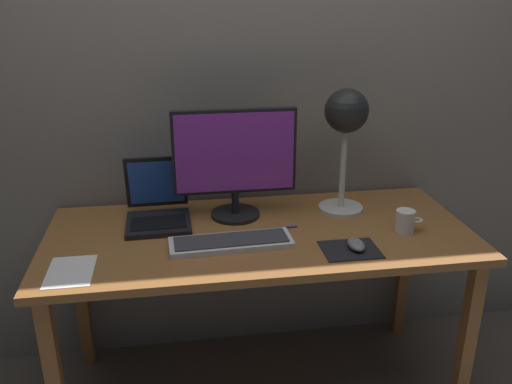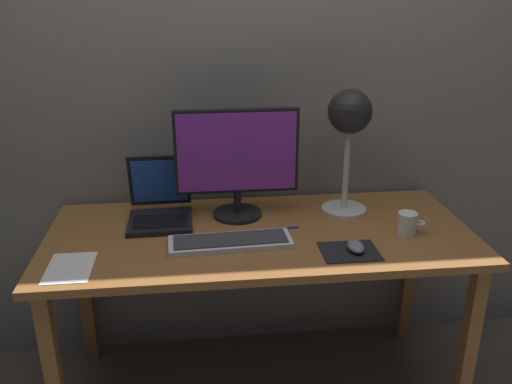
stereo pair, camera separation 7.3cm
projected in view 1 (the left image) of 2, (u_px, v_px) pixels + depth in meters
back_wall at (244, 66)px, 2.20m from camera, size 4.80×0.06×2.60m
desk at (260, 250)px, 2.06m from camera, size 1.60×0.70×0.74m
monitor at (235, 159)px, 2.08m from camera, size 0.48×0.20×0.44m
keyboard_main at (231, 242)px, 1.92m from camera, size 0.45×0.16×0.03m
laptop at (158, 203)px, 2.11m from camera, size 0.25×0.29×0.24m
desk_lamp at (346, 122)px, 2.09m from camera, size 0.18×0.18×0.50m
mousepad at (350, 250)px, 1.88m from camera, size 0.20×0.16×0.00m
mouse at (356, 244)px, 1.88m from camera, size 0.06×0.10×0.03m
coffee_mug at (406, 221)px, 2.01m from camera, size 0.11×0.07×0.09m
paper_sheet_near_mouse at (70, 271)px, 1.74m from camera, size 0.15×0.21×0.00m
pen at (280, 228)px, 2.05m from camera, size 0.14×0.02×0.01m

